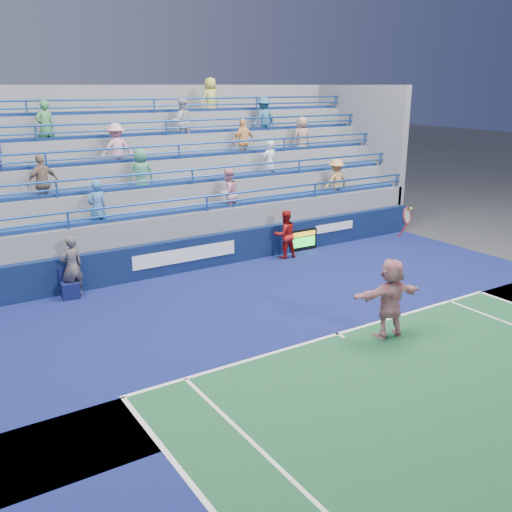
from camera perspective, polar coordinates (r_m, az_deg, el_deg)
ground at (r=14.18m, az=8.15°, el=-7.80°), size 120.00×120.00×0.00m
sponsor_wall at (r=19.05m, az=-4.53°, el=0.55°), size 18.00×0.32×1.10m
bleacher_stand at (r=22.12m, az=-9.25°, el=5.32°), size 18.00×5.60×6.13m
serve_speed_board at (r=20.94m, az=4.71°, el=1.62°), size 1.16×0.16×0.80m
judge_chair at (r=17.10m, az=-18.11°, el=-3.14°), size 0.53×0.53×0.86m
tennis_player at (r=13.96m, az=13.30°, el=-4.11°), size 1.90×0.91×3.15m
line_judge at (r=16.99m, az=-17.94°, el=-1.01°), size 0.75×0.59×1.81m
ball_girl at (r=19.89m, az=2.91°, el=2.17°), size 0.89×0.72×1.70m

